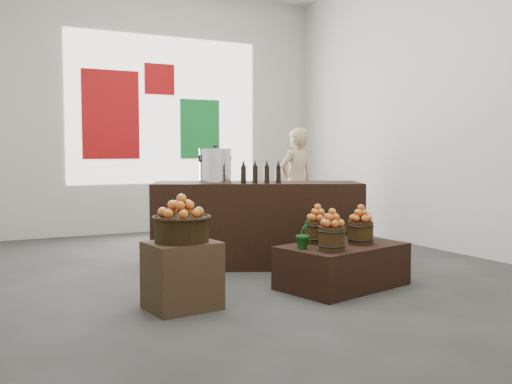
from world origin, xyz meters
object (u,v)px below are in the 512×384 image
crate (182,275)px  shopper (296,183)px  wicker_basket (182,230)px  stock_pot_left (215,166)px  counter (257,224)px  display_table (342,266)px

crate → shopper: size_ratio=0.34×
wicker_basket → stock_pot_left: (0.95, 1.55, 0.48)m
counter → stock_pot_left: (-0.44, 0.20, 0.66)m
display_table → counter: bearing=87.3°
display_table → counter: counter is taller
crate → counter: bearing=44.2°
wicker_basket → display_table: (1.65, 0.03, -0.46)m
display_table → stock_pot_left: (-0.69, 1.52, 0.94)m
crate → shopper: 4.18m
wicker_basket → shopper: shopper is taller
wicker_basket → counter: bearing=44.2°
wicker_basket → display_table: 1.71m
counter → stock_pot_left: bearing=-180.0°
counter → shopper: size_ratio=1.40×
counter → stock_pot_left: size_ratio=6.47×
counter → stock_pot_left: stock_pot_left is taller
stock_pot_left → shopper: size_ratio=0.22×
display_table → stock_pot_left: bearing=100.8°
stock_pot_left → wicker_basket: bearing=-121.5°
display_table → shopper: shopper is taller
stock_pot_left → crate: bearing=-121.5°
stock_pot_left → shopper: 2.42m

